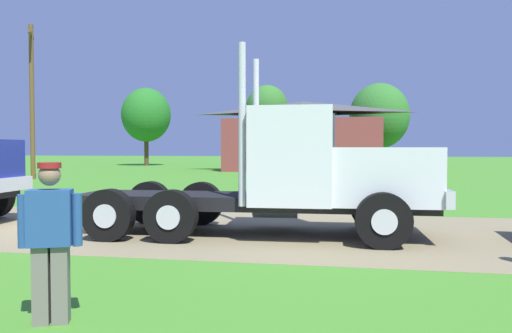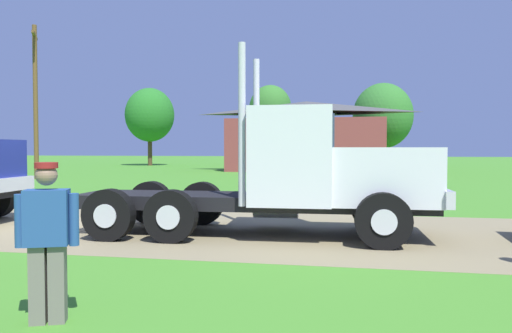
{
  "view_description": "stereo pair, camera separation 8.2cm",
  "coord_description": "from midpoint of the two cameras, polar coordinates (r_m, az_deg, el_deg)",
  "views": [
    {
      "loc": [
        6.86,
        -10.61,
        1.79
      ],
      "look_at": [
        5.05,
        -0.95,
        1.43
      ],
      "focal_mm": 35.1,
      "sensor_mm": 36.0,
      "label": 1
    },
    {
      "loc": [
        6.94,
        -10.59,
        1.79
      ],
      "look_at": [
        5.05,
        -0.95,
        1.43
      ],
      "focal_mm": 35.1,
      "sensor_mm": 36.0,
      "label": 2
    }
  ],
  "objects": [
    {
      "name": "truck_foreground_white",
      "position": [
        10.24,
        5.5,
        -1.15
      ],
      "size": [
        7.47,
        2.82,
        3.78
      ],
      "color": "black",
      "rests_on": "ground_plane"
    },
    {
      "name": "tree_right",
      "position": [
        45.09,
        14.3,
        5.61
      ],
      "size": [
        5.17,
        5.17,
        7.46
      ],
      "color": "#513823",
      "rests_on": "ground_plane"
    },
    {
      "name": "utility_pole_near",
      "position": [
        31.85,
        -23.77,
        7.17
      ],
      "size": [
        1.21,
        1.98,
        8.89
      ],
      "color": "brown",
      "rests_on": "ground_plane"
    },
    {
      "name": "dirt_track",
      "position": [
        12.77,
        -21.88,
        -6.1
      ],
      "size": [
        120.0,
        6.06,
        0.01
      ],
      "primitive_type": "cube",
      "color": "#887C58",
      "rests_on": "ground_plane"
    },
    {
      "name": "ground_plane",
      "position": [
        12.77,
        -21.88,
        -6.12
      ],
      "size": [
        200.0,
        200.0,
        0.0
      ],
      "primitive_type": "plane",
      "color": "#458A28"
    },
    {
      "name": "visitor_walking_mid",
      "position": [
        5.56,
        -22.3,
        -7.38
      ],
      "size": [
        0.59,
        0.4,
        1.65
      ],
      "color": "#264C8C",
      "rests_on": "ground_plane"
    },
    {
      "name": "tree_mid",
      "position": [
        45.61,
        1.7,
        6.59
      ],
      "size": [
        3.83,
        3.83,
        7.51
      ],
      "color": "#513823",
      "rests_on": "ground_plane"
    },
    {
      "name": "tree_left",
      "position": [
        53.02,
        -11.98,
        5.76
      ],
      "size": [
        5.03,
        5.03,
        8.0
      ],
      "color": "#513823",
      "rests_on": "ground_plane"
    },
    {
      "name": "shed_building",
      "position": [
        39.48,
        5.8,
        3.3
      ],
      "size": [
        12.55,
        5.57,
        5.46
      ],
      "color": "brown",
      "rests_on": "ground_plane"
    }
  ]
}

